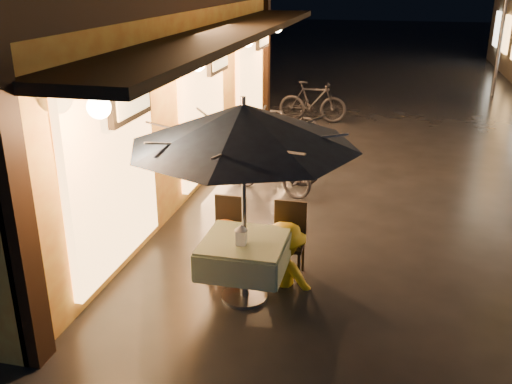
% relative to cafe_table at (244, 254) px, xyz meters
% --- Properties ---
extents(ground, '(90.00, 90.00, 0.00)m').
position_rel_cafe_table_xyz_m(ground, '(1.73, -0.27, -0.59)').
color(ground, black).
rests_on(ground, ground).
extents(streetlamp_far, '(0.36, 0.36, 4.23)m').
position_rel_cafe_table_xyz_m(streetlamp_far, '(4.73, 13.73, 2.33)').
color(streetlamp_far, '#59595E').
rests_on(streetlamp_far, ground).
extents(cafe_table, '(0.99, 0.99, 0.78)m').
position_rel_cafe_table_xyz_m(cafe_table, '(0.00, 0.00, 0.00)').
color(cafe_table, '#59595E').
rests_on(cafe_table, ground).
extents(patio_umbrella, '(2.60, 2.60, 2.46)m').
position_rel_cafe_table_xyz_m(patio_umbrella, '(0.00, 0.00, 1.56)').
color(patio_umbrella, '#59595E').
rests_on(patio_umbrella, ground).
extents(cafe_chair_left, '(0.42, 0.42, 0.97)m').
position_rel_cafe_table_xyz_m(cafe_chair_left, '(-0.40, 0.74, -0.05)').
color(cafe_chair_left, black).
rests_on(cafe_chair_left, ground).
extents(cafe_chair_right, '(0.42, 0.42, 0.97)m').
position_rel_cafe_table_xyz_m(cafe_chair_right, '(0.40, 0.74, -0.05)').
color(cafe_chair_right, black).
rests_on(cafe_chair_right, ground).
extents(table_lantern, '(0.16, 0.16, 0.25)m').
position_rel_cafe_table_xyz_m(table_lantern, '(-0.00, -0.13, 0.33)').
color(table_lantern, white).
rests_on(table_lantern, cafe_table).
extents(person_orange, '(0.74, 0.58, 1.49)m').
position_rel_cafe_table_xyz_m(person_orange, '(-0.39, 0.53, 0.16)').
color(person_orange, orange).
rests_on(person_orange, ground).
extents(person_yellow, '(1.12, 0.83, 1.56)m').
position_rel_cafe_table_xyz_m(person_yellow, '(0.38, 0.51, 0.19)').
color(person_yellow, gold).
rests_on(person_yellow, ground).
extents(bicycle_0, '(1.77, 1.15, 0.88)m').
position_rel_cafe_table_xyz_m(bicycle_0, '(-0.44, 3.56, -0.15)').
color(bicycle_0, black).
rests_on(bicycle_0, ground).
extents(bicycle_1, '(1.86, 0.71, 1.09)m').
position_rel_cafe_table_xyz_m(bicycle_1, '(-0.48, 3.92, -0.04)').
color(bicycle_1, black).
rests_on(bicycle_1, ground).
extents(bicycle_2, '(1.68, 0.60, 0.88)m').
position_rel_cafe_table_xyz_m(bicycle_2, '(-0.51, 4.93, -0.15)').
color(bicycle_2, black).
rests_on(bicycle_2, ground).
extents(bicycle_3, '(1.57, 0.86, 0.91)m').
position_rel_cafe_table_xyz_m(bicycle_3, '(-1.08, 6.01, -0.13)').
color(bicycle_3, black).
rests_on(bicycle_3, ground).
extents(bicycle_4, '(1.83, 0.94, 0.92)m').
position_rel_cafe_table_xyz_m(bicycle_4, '(-0.85, 7.12, -0.13)').
color(bicycle_4, black).
rests_on(bicycle_4, ground).
extents(bicycle_5, '(1.79, 0.54, 1.07)m').
position_rel_cafe_table_xyz_m(bicycle_5, '(-0.44, 8.91, -0.05)').
color(bicycle_5, black).
rests_on(bicycle_5, ground).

